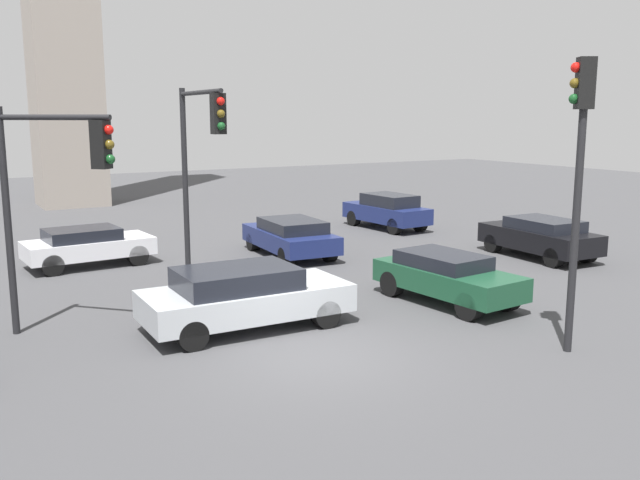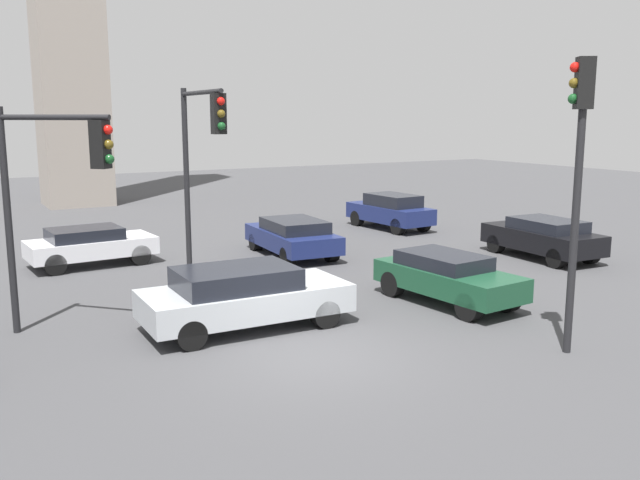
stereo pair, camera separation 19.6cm
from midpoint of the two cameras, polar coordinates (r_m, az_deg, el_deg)
ground_plane at (r=14.24m, az=-0.96°, el=-9.68°), size 94.06×94.06×0.00m
traffic_light_0 at (r=18.90m, az=-10.22°, el=7.59°), size 0.35×3.27×5.61m
traffic_light_1 at (r=15.77m, az=-21.55°, el=4.89°), size 2.02×2.06×5.05m
traffic_light_2 at (r=14.69m, az=20.33°, el=6.73°), size 0.49×0.44×5.98m
car_0 at (r=29.94m, az=5.38°, el=2.45°), size 1.96×4.25×1.51m
car_1 at (r=24.02m, az=-2.68°, el=0.33°), size 2.22×4.43×1.31m
car_2 at (r=24.88m, az=17.53°, el=0.30°), size 2.01×4.30×1.38m
car_3 at (r=23.64m, az=-18.92°, el=-0.42°), size 4.08×2.10×1.26m
car_6 at (r=15.98m, az=-6.66°, el=-4.62°), size 4.78×2.13×1.45m
car_7 at (r=18.30m, az=10.13°, el=-2.95°), size 2.05×4.23×1.31m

